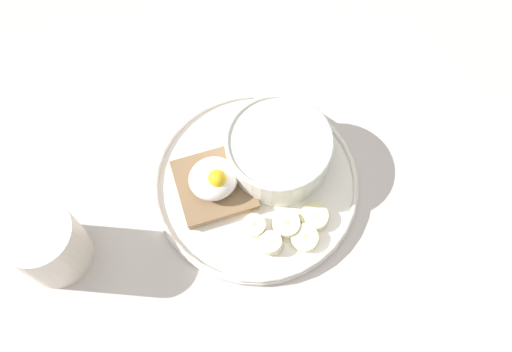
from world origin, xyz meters
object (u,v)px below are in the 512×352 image
banana_slice_inner (254,226)px  banana_slice_right (286,224)px  banana_slice_front (304,238)px  coffee_mug (48,244)px  oatmeal_bowl (279,150)px  poached_egg (214,179)px  banana_slice_left (271,243)px  banana_slice_back (314,217)px  toast_slice (214,185)px

banana_slice_inner → banana_slice_right: bearing=-22.3°
banana_slice_front → banana_slice_inner: (-4.84, 3.90, 0.13)cm
banana_slice_right → coffee_mug: (-26.05, 8.49, 3.06)cm
coffee_mug → oatmeal_bowl: bearing=-0.1°
poached_egg → banana_slice_left: (3.05, -9.61, -2.12)cm
banana_slice_front → banana_slice_inner: banana_slice_inner is taller
oatmeal_bowl → banana_slice_front: size_ratio=2.82×
banana_slice_front → banana_slice_back: bearing=38.9°
banana_slice_back → poached_egg: bearing=136.5°
banana_slice_front → banana_slice_back: (2.31, 1.86, -0.00)cm
toast_slice → coffee_mug: (-20.27, 0.13, 3.03)cm
poached_egg → banana_slice_right: poached_egg is taller
poached_egg → banana_slice_inner: 7.45cm
oatmeal_bowl → banana_slice_back: bearing=-86.7°
toast_slice → poached_egg: 2.11cm
poached_egg → banana_slice_front: (7.01, -10.70, -2.25)cm
banana_slice_front → banana_slice_left: bearing=164.6°
banana_slice_front → banana_slice_right: (-1.26, 2.42, 0.11)cm
oatmeal_bowl → banana_slice_right: bearing=-109.8°
toast_slice → banana_slice_inner: bearing=-72.2°
oatmeal_bowl → coffee_mug: 29.12cm
banana_slice_left → banana_slice_right: 3.01cm
poached_egg → banana_slice_inner: bearing=-72.3°
toast_slice → banana_slice_front: same height
banana_slice_left → banana_slice_inner: bearing=107.5°
poached_egg → oatmeal_bowl: bearing=1.2°
banana_slice_back → banana_slice_inner: banana_slice_inner is taller
banana_slice_inner → oatmeal_bowl: bearing=46.5°
banana_slice_left → coffee_mug: size_ratio=0.44×
poached_egg → banana_slice_inner: size_ratio=2.10×
oatmeal_bowl → poached_egg: size_ratio=2.20×
banana_slice_front → coffee_mug: coffee_mug is taller
banana_slice_front → banana_slice_inner: 6.22cm
banana_slice_back → banana_slice_front: bearing=-141.1°
banana_slice_back → banana_slice_left: bearing=-173.0°
oatmeal_bowl → banana_slice_inner: oatmeal_bowl is taller
toast_slice → banana_slice_front: 12.88cm
banana_slice_front → coffee_mug: size_ratio=0.50×
oatmeal_bowl → banana_slice_back: size_ratio=2.92×
coffee_mug → banana_slice_inner: bearing=-17.3°
poached_egg → banana_slice_back: bearing=-43.5°
banana_slice_left → banana_slice_back: bearing=7.0°
oatmeal_bowl → poached_egg: oatmeal_bowl is taller
oatmeal_bowl → poached_egg: bearing=-178.8°
banana_slice_front → poached_egg: bearing=123.2°
banana_slice_right → coffee_mug: 27.57cm
poached_egg → coffee_mug: (-20.30, 0.22, 0.92)cm
oatmeal_bowl → banana_slice_inner: (-6.63, -6.99, -1.94)cm
coffee_mug → banana_slice_front: bearing=-21.8°
banana_slice_front → banana_slice_left: (-3.96, 1.09, 0.13)cm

